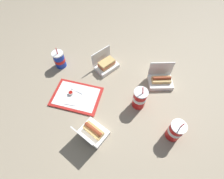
{
  "coord_description": "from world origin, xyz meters",
  "views": [
    {
      "loc": [
        0.07,
        -0.69,
        1.18
      ],
      "look_at": [
        -0.02,
        0.05,
        0.05
      ],
      "focal_mm": 28.0,
      "sensor_mm": 36.0,
      "label": 1
    }
  ],
  "objects_px": {
    "clamshell_hotdog_front": "(161,80)",
    "clamshell_sandwich_left": "(106,65)",
    "plastic_fork": "(77,91)",
    "clamshell_hotdog_center": "(93,132)",
    "ketchup_cup": "(71,93)",
    "soda_cup_left": "(140,98)",
    "soda_cup_right": "(175,131)",
    "soda_cup_front": "(59,59)",
    "food_tray": "(77,96)"
  },
  "relations": [
    {
      "from": "plastic_fork",
      "to": "soda_cup_left",
      "type": "xyz_separation_m",
      "value": [
        0.49,
        -0.05,
        0.08
      ]
    },
    {
      "from": "plastic_fork",
      "to": "soda_cup_front",
      "type": "xyz_separation_m",
      "value": [
        -0.2,
        0.26,
        0.06
      ]
    },
    {
      "from": "clamshell_hotdog_front",
      "to": "soda_cup_right",
      "type": "distance_m",
      "value": 0.44
    },
    {
      "from": "clamshell_hotdog_front",
      "to": "soda_cup_left",
      "type": "height_order",
      "value": "soda_cup_left"
    },
    {
      "from": "ketchup_cup",
      "to": "soda_cup_right",
      "type": "distance_m",
      "value": 0.8
    },
    {
      "from": "clamshell_hotdog_front",
      "to": "soda_cup_right",
      "type": "relative_size",
      "value": 0.93
    },
    {
      "from": "plastic_fork",
      "to": "soda_cup_front",
      "type": "height_order",
      "value": "soda_cup_front"
    },
    {
      "from": "food_tray",
      "to": "ketchup_cup",
      "type": "bearing_deg",
      "value": 163.24
    },
    {
      "from": "clamshell_hotdog_front",
      "to": "clamshell_sandwich_left",
      "type": "height_order",
      "value": "clamshell_hotdog_front"
    },
    {
      "from": "clamshell_hotdog_center",
      "to": "soda_cup_front",
      "type": "distance_m",
      "value": 0.71
    },
    {
      "from": "clamshell_hotdog_front",
      "to": "soda_cup_front",
      "type": "height_order",
      "value": "soda_cup_front"
    },
    {
      "from": "soda_cup_front",
      "to": "soda_cup_left",
      "type": "bearing_deg",
      "value": -24.19
    },
    {
      "from": "clamshell_hotdog_center",
      "to": "soda_cup_right",
      "type": "height_order",
      "value": "soda_cup_right"
    },
    {
      "from": "soda_cup_right",
      "to": "soda_cup_left",
      "type": "xyz_separation_m",
      "value": [
        -0.24,
        0.21,
        0.01
      ]
    },
    {
      "from": "food_tray",
      "to": "plastic_fork",
      "type": "height_order",
      "value": "plastic_fork"
    },
    {
      "from": "clamshell_sandwich_left",
      "to": "soda_cup_front",
      "type": "distance_m",
      "value": 0.4
    },
    {
      "from": "clamshell_hotdog_center",
      "to": "clamshell_sandwich_left",
      "type": "bearing_deg",
      "value": 89.62
    },
    {
      "from": "soda_cup_right",
      "to": "clamshell_hotdog_center",
      "type": "bearing_deg",
      "value": -173.33
    },
    {
      "from": "clamshell_hotdog_center",
      "to": "plastic_fork",
      "type": "bearing_deg",
      "value": 120.18
    },
    {
      "from": "ketchup_cup",
      "to": "plastic_fork",
      "type": "height_order",
      "value": "ketchup_cup"
    },
    {
      "from": "clamshell_sandwich_left",
      "to": "soda_cup_left",
      "type": "relative_size",
      "value": 0.99
    },
    {
      "from": "plastic_fork",
      "to": "food_tray",
      "type": "bearing_deg",
      "value": -60.14
    },
    {
      "from": "plastic_fork",
      "to": "clamshell_hotdog_center",
      "type": "xyz_separation_m",
      "value": [
        0.19,
        -0.33,
        0.03
      ]
    },
    {
      "from": "plastic_fork",
      "to": "clamshell_hotdog_center",
      "type": "distance_m",
      "value": 0.38
    },
    {
      "from": "food_tray",
      "to": "soda_cup_front",
      "type": "height_order",
      "value": "soda_cup_front"
    },
    {
      "from": "clamshell_sandwich_left",
      "to": "soda_cup_right",
      "type": "xyz_separation_m",
      "value": [
        0.53,
        -0.54,
        0.04
      ]
    },
    {
      "from": "ketchup_cup",
      "to": "soda_cup_left",
      "type": "height_order",
      "value": "soda_cup_left"
    },
    {
      "from": "clamshell_hotdog_front",
      "to": "clamshell_sandwich_left",
      "type": "xyz_separation_m",
      "value": [
        -0.46,
        0.11,
        0.0
      ]
    },
    {
      "from": "food_tray",
      "to": "clamshell_hotdog_center",
      "type": "xyz_separation_m",
      "value": [
        0.18,
        -0.28,
        0.03
      ]
    },
    {
      "from": "ketchup_cup",
      "to": "soda_cup_front",
      "type": "relative_size",
      "value": 0.19
    },
    {
      "from": "soda_cup_right",
      "to": "soda_cup_left",
      "type": "bearing_deg",
      "value": 138.54
    },
    {
      "from": "clamshell_sandwich_left",
      "to": "soda_cup_right",
      "type": "relative_size",
      "value": 1.04
    },
    {
      "from": "soda_cup_front",
      "to": "soda_cup_right",
      "type": "xyz_separation_m",
      "value": [
        0.93,
        -0.52,
        0.01
      ]
    },
    {
      "from": "plastic_fork",
      "to": "soda_cup_left",
      "type": "distance_m",
      "value": 0.5
    },
    {
      "from": "food_tray",
      "to": "soda_cup_left",
      "type": "xyz_separation_m",
      "value": [
        0.48,
        -0.01,
        0.08
      ]
    },
    {
      "from": "clamshell_sandwich_left",
      "to": "soda_cup_front",
      "type": "bearing_deg",
      "value": -177.28
    },
    {
      "from": "food_tray",
      "to": "soda_cup_right",
      "type": "relative_size",
      "value": 1.77
    },
    {
      "from": "soda_cup_right",
      "to": "clamshell_hotdog_front",
      "type": "bearing_deg",
      "value": 99.46
    },
    {
      "from": "clamshell_hotdog_center",
      "to": "soda_cup_front",
      "type": "height_order",
      "value": "soda_cup_front"
    },
    {
      "from": "soda_cup_front",
      "to": "soda_cup_right",
      "type": "relative_size",
      "value": 0.93
    },
    {
      "from": "clamshell_hotdog_front",
      "to": "clamshell_sandwich_left",
      "type": "relative_size",
      "value": 0.89
    },
    {
      "from": "clamshell_hotdog_front",
      "to": "soda_cup_left",
      "type": "xyz_separation_m",
      "value": [
        -0.17,
        -0.22,
        0.05
      ]
    },
    {
      "from": "soda_cup_right",
      "to": "plastic_fork",
      "type": "bearing_deg",
      "value": 159.94
    },
    {
      "from": "clamshell_hotdog_front",
      "to": "soda_cup_right",
      "type": "bearing_deg",
      "value": -80.54
    },
    {
      "from": "food_tray",
      "to": "clamshell_hotdog_front",
      "type": "distance_m",
      "value": 0.68
    },
    {
      "from": "plastic_fork",
      "to": "soda_cup_right",
      "type": "distance_m",
      "value": 0.78
    },
    {
      "from": "clamshell_hotdog_front",
      "to": "ketchup_cup",
      "type": "bearing_deg",
      "value": -163.74
    },
    {
      "from": "food_tray",
      "to": "plastic_fork",
      "type": "relative_size",
      "value": 3.65
    },
    {
      "from": "clamshell_hotdog_front",
      "to": "clamshell_hotdog_center",
      "type": "xyz_separation_m",
      "value": [
        -0.46,
        -0.5,
        -0.0
      ]
    },
    {
      "from": "plastic_fork",
      "to": "clamshell_hotdog_front",
      "type": "relative_size",
      "value": 0.52
    }
  ]
}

